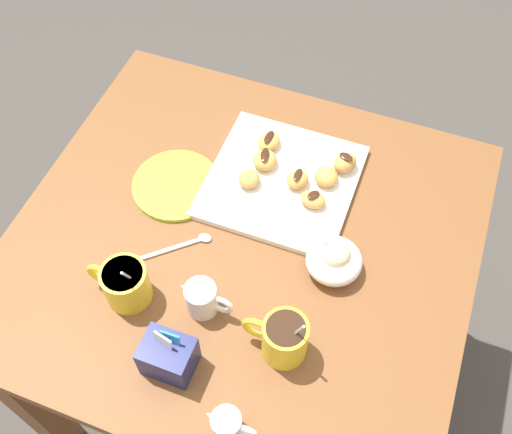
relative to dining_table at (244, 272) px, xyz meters
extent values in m
plane|color=#423D38|center=(0.00, 0.00, -0.61)|extent=(8.00, 8.00, 0.00)
cube|color=brown|center=(0.00, 0.00, 0.12)|extent=(0.93, 0.87, 0.04)
cube|color=brown|center=(-0.41, -0.38, -0.25)|extent=(0.07, 0.07, 0.71)
cube|color=brown|center=(0.41, -0.38, -0.25)|extent=(0.07, 0.07, 0.71)
cube|color=brown|center=(0.41, 0.38, -0.25)|extent=(0.07, 0.07, 0.71)
cube|color=white|center=(-0.03, -0.16, 0.15)|extent=(0.31, 0.31, 0.02)
cylinder|color=yellow|center=(-0.16, 0.19, 0.19)|extent=(0.08, 0.08, 0.10)
torus|color=yellow|center=(-0.11, 0.19, 0.19)|extent=(0.06, 0.01, 0.06)
cylinder|color=#331E11|center=(-0.16, 0.19, 0.23)|extent=(0.07, 0.07, 0.01)
cylinder|color=silver|center=(-0.17, 0.19, 0.23)|extent=(0.04, 0.03, 0.13)
cylinder|color=yellow|center=(0.16, 0.19, 0.18)|extent=(0.09, 0.09, 0.09)
torus|color=yellow|center=(0.21, 0.19, 0.19)|extent=(0.06, 0.01, 0.06)
cylinder|color=#331E11|center=(0.16, 0.19, 0.22)|extent=(0.08, 0.08, 0.01)
cylinder|color=silver|center=(0.14, 0.19, 0.22)|extent=(0.01, 0.04, 0.11)
cylinder|color=white|center=(0.02, 0.17, 0.18)|extent=(0.06, 0.06, 0.07)
cone|color=white|center=(0.04, 0.17, 0.20)|extent=(0.02, 0.02, 0.02)
torus|color=white|center=(-0.02, 0.17, 0.18)|extent=(0.05, 0.01, 0.05)
cylinder|color=white|center=(0.02, 0.17, 0.21)|extent=(0.05, 0.05, 0.01)
cube|color=#191E51|center=(0.02, 0.29, 0.18)|extent=(0.09, 0.07, 0.08)
cube|color=#2D84D1|center=(0.02, 0.28, 0.23)|extent=(0.04, 0.01, 0.03)
cube|color=white|center=(0.03, 0.29, 0.23)|extent=(0.04, 0.01, 0.03)
ellipsoid|color=white|center=(-0.19, 0.00, 0.17)|extent=(0.11, 0.11, 0.06)
sphere|color=#F4E5B2|center=(-0.19, 0.00, 0.19)|extent=(0.06, 0.06, 0.06)
ellipsoid|color=green|center=(-0.18, 0.00, 0.21)|extent=(0.03, 0.03, 0.01)
cylinder|color=white|center=(-0.11, 0.36, 0.17)|extent=(0.05, 0.05, 0.05)
cone|color=white|center=(-0.09, 0.36, 0.18)|extent=(0.02, 0.02, 0.02)
torus|color=white|center=(-0.15, 0.36, 0.17)|extent=(0.04, 0.01, 0.04)
cylinder|color=#381E11|center=(-0.11, 0.36, 0.19)|extent=(0.04, 0.04, 0.01)
cylinder|color=#9EC633|center=(0.18, -0.07, 0.14)|extent=(0.19, 0.19, 0.01)
cube|color=silver|center=(0.13, 0.08, 0.14)|extent=(0.12, 0.11, 0.00)
ellipsoid|color=silver|center=(0.07, 0.03, 0.14)|extent=(0.03, 0.02, 0.01)
ellipsoid|color=#D19347|center=(-0.12, -0.19, 0.17)|extent=(0.07, 0.07, 0.03)
ellipsoid|color=#D19347|center=(-0.06, -0.16, 0.17)|extent=(0.06, 0.06, 0.03)
ellipsoid|color=#381E11|center=(-0.06, -0.16, 0.19)|extent=(0.02, 0.03, 0.00)
ellipsoid|color=#D19347|center=(0.03, -0.13, 0.17)|extent=(0.05, 0.06, 0.03)
ellipsoid|color=#D19347|center=(-0.11, -0.12, 0.17)|extent=(0.06, 0.04, 0.03)
ellipsoid|color=#381E11|center=(-0.11, -0.12, 0.19)|extent=(0.03, 0.03, 0.00)
ellipsoid|color=#D19347|center=(0.03, -0.24, 0.17)|extent=(0.06, 0.07, 0.03)
ellipsoid|color=#381E11|center=(0.03, -0.24, 0.19)|extent=(0.02, 0.04, 0.00)
ellipsoid|color=#D19347|center=(0.02, -0.19, 0.17)|extent=(0.06, 0.07, 0.03)
ellipsoid|color=#381E11|center=(0.02, -0.19, 0.19)|extent=(0.03, 0.04, 0.00)
ellipsoid|color=#D19347|center=(-0.14, -0.24, 0.17)|extent=(0.07, 0.07, 0.04)
ellipsoid|color=#381E11|center=(-0.14, -0.24, 0.19)|extent=(0.04, 0.03, 0.00)
camera|label=1|loc=(-0.26, 0.60, 1.19)|focal=42.55mm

